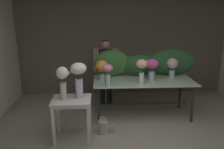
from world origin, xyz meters
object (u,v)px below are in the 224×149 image
side_table_white (72,105)px  vase_cream_lisianthus_tall (79,76)px  vase_peach_lilies (142,67)px  vase_white_roses_tall (63,80)px  vase_fuchsia_roses (152,66)px  watering_can (103,127)px  display_table_glass (143,85)px  vase_rosy_freesia (108,72)px  vase_sunset_tulips (102,68)px  vase_blush_peonies (172,66)px  florist (106,66)px

side_table_white → vase_cream_lisianthus_tall: bearing=21.8°
vase_peach_lilies → vase_white_roses_tall: (-1.45, -0.65, -0.04)m
vase_fuchsia_roses → watering_can: 1.59m
display_table_glass → vase_rosy_freesia: 0.94m
vase_rosy_freesia → vase_sunset_tulips: same height
vase_blush_peonies → vase_sunset_tulips: bearing=-173.9°
vase_white_roses_tall → vase_cream_lisianthus_tall: (0.26, 0.05, 0.05)m
vase_sunset_tulips → vase_fuchsia_roses: (1.04, -0.03, 0.02)m
vase_white_roses_tall → vase_cream_lisianthus_tall: vase_cream_lisianthus_tall is taller
vase_blush_peonies → vase_fuchsia_roses: vase_fuchsia_roses is taller
display_table_glass → vase_sunset_tulips: 0.96m
display_table_glass → vase_white_roses_tall: 1.82m
vase_peach_lilies → vase_rosy_freesia: bearing=-168.1°
vase_cream_lisianthus_tall → vase_fuchsia_roses: bearing=29.8°
vase_fuchsia_roses → vase_white_roses_tall: (-1.70, -0.88, -0.01)m
vase_blush_peonies → vase_cream_lisianthus_tall: vase_cream_lisianthus_tall is taller
vase_blush_peonies → florist: bearing=159.8°
florist → watering_can: size_ratio=4.46×
side_table_white → florist: florist is taller
vase_sunset_tulips → watering_can: vase_sunset_tulips is taller
vase_peach_lilies → vase_rosy_freesia: size_ratio=1.14×
display_table_glass → vase_cream_lisianthus_tall: vase_cream_lisianthus_tall is taller
vase_white_roses_tall → watering_can: vase_white_roses_tall is taller
vase_fuchsia_roses → display_table_glass: bearing=173.2°
vase_peach_lilies → vase_white_roses_tall: bearing=-155.8°
vase_white_roses_tall → side_table_white: bearing=-0.2°
vase_white_roses_tall → vase_sunset_tulips: bearing=53.8°
side_table_white → vase_cream_lisianthus_tall: vase_cream_lisianthus_tall is taller
vase_blush_peonies → vase_sunset_tulips: size_ratio=0.99×
vase_cream_lisianthus_tall → side_table_white: bearing=-158.2°
vase_sunset_tulips → vase_cream_lisianthus_tall: vase_cream_lisianthus_tall is taller
side_table_white → vase_peach_lilies: 1.55m
vase_blush_peonies → vase_peach_lilies: bearing=-150.7°
side_table_white → vase_sunset_tulips: vase_sunset_tulips is taller
vase_peach_lilies → vase_rosy_freesia: vase_peach_lilies is taller
display_table_glass → side_table_white: 1.67m
vase_peach_lilies → vase_cream_lisianthus_tall: 1.33m
display_table_glass → vase_cream_lisianthus_tall: bearing=-146.6°
vase_fuchsia_roses → vase_peach_lilies: bearing=-138.3°
display_table_glass → vase_sunset_tulips: bearing=179.3°
display_table_glass → vase_blush_peonies: vase_blush_peonies is taller
vase_rosy_freesia → vase_cream_lisianthus_tall: bearing=-138.3°
vase_rosy_freesia → vase_sunset_tulips: (-0.11, 0.40, -0.00)m
vase_rosy_freesia → vase_cream_lisianthus_tall: size_ratio=0.70×
vase_sunset_tulips → vase_peach_lilies: bearing=-18.0°
vase_blush_peonies → vase_rosy_freesia: bearing=-158.5°
florist → vase_cream_lisianthus_tall: size_ratio=2.55×
side_table_white → florist: bearing=68.4°
display_table_glass → vase_rosy_freesia: (-0.77, -0.39, 0.39)m
vase_rosy_freesia → vase_fuchsia_roses: 1.00m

